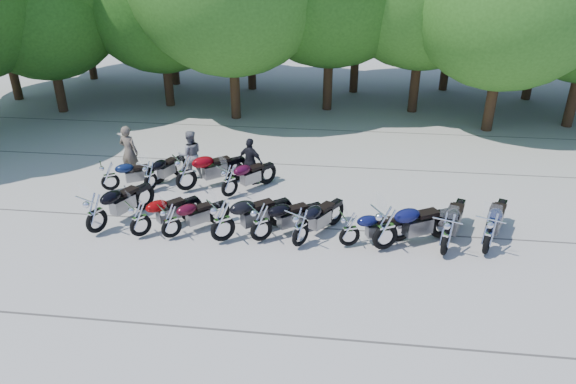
# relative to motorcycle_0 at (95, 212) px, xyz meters

# --- Properties ---
(ground) EXTENTS (90.00, 90.00, 0.00)m
(ground) POSITION_rel_motorcycle_0_xyz_m (5.20, -0.46, -0.69)
(ground) COLOR gray
(ground) RESTS_ON ground
(tree_1) EXTENTS (6.97, 6.97, 8.55)m
(tree_1) POSITION_rel_motorcycle_0_xyz_m (-6.84, 10.78, 4.37)
(tree_1) COLOR #3A2614
(tree_1) RESTS_ON ground
(motorcycle_0) EXTENTS (1.70, 2.52, 1.38)m
(motorcycle_0) POSITION_rel_motorcycle_0_xyz_m (0.00, 0.00, 0.00)
(motorcycle_0) COLOR black
(motorcycle_0) RESTS_ON ground
(motorcycle_1) EXTENTS (1.98, 2.03, 1.23)m
(motorcycle_1) POSITION_rel_motorcycle_0_xyz_m (1.27, -0.04, -0.07)
(motorcycle_1) COLOR #790405
(motorcycle_1) RESTS_ON ground
(motorcycle_2) EXTENTS (1.92, 1.86, 1.16)m
(motorcycle_2) POSITION_rel_motorcycle_0_xyz_m (2.13, -0.02, -0.11)
(motorcycle_2) COLOR #3D0815
(motorcycle_2) RESTS_ON ground
(motorcycle_3) EXTENTS (2.42, 2.14, 1.41)m
(motorcycle_3) POSITION_rel_motorcycle_0_xyz_m (3.57, -0.05, 0.02)
(motorcycle_3) COLOR black
(motorcycle_3) RESTS_ON ground
(motorcycle_4) EXTENTS (2.25, 1.90, 1.29)m
(motorcycle_4) POSITION_rel_motorcycle_0_xyz_m (4.59, 0.09, -0.04)
(motorcycle_4) COLOR black
(motorcycle_4) RESTS_ON ground
(motorcycle_5) EXTENTS (1.79, 2.27, 1.28)m
(motorcycle_5) POSITION_rel_motorcycle_0_xyz_m (5.66, -0.03, -0.05)
(motorcycle_5) COLOR black
(motorcycle_5) RESTS_ON ground
(motorcycle_6) EXTENTS (2.12, 1.28, 1.15)m
(motorcycle_6) POSITION_rel_motorcycle_0_xyz_m (6.95, 0.12, -0.11)
(motorcycle_6) COLOR #0C1139
(motorcycle_6) RESTS_ON ground
(motorcycle_7) EXTENTS (2.62, 1.93, 1.45)m
(motorcycle_7) POSITION_rel_motorcycle_0_xyz_m (7.87, 0.04, 0.04)
(motorcycle_7) COLOR #0D113D
(motorcycle_7) RESTS_ON ground
(motorcycle_8) EXTENTS (1.53, 2.51, 1.36)m
(motorcycle_8) POSITION_rel_motorcycle_0_xyz_m (9.41, -0.00, -0.01)
(motorcycle_8) COLOR black
(motorcycle_8) RESTS_ON ground
(motorcycle_9) EXTENTS (1.63, 2.49, 1.36)m
(motorcycle_9) POSITION_rel_motorcycle_0_xyz_m (10.49, 0.18, -0.01)
(motorcycle_9) COLOR black
(motorcycle_9) RESTS_ON ground
(motorcycle_10) EXTENTS (2.07, 1.55, 1.15)m
(motorcycle_10) POSITION_rel_motorcycle_0_xyz_m (-0.79, 2.62, -0.11)
(motorcycle_10) COLOR #0D193C
(motorcycle_10) RESTS_ON ground
(motorcycle_11) EXTENTS (1.30, 2.15, 1.17)m
(motorcycle_11) POSITION_rel_motorcycle_0_xyz_m (0.50, 2.80, -0.11)
(motorcycle_11) COLOR black
(motorcycle_11) RESTS_ON ground
(motorcycle_12) EXTENTS (2.46, 2.15, 1.42)m
(motorcycle_12) POSITION_rel_motorcycle_0_xyz_m (1.68, 2.88, 0.02)
(motorcycle_12) COLOR maroon
(motorcycle_12) RESTS_ON ground
(motorcycle_13) EXTENTS (1.92, 2.11, 1.24)m
(motorcycle_13) POSITION_rel_motorcycle_0_xyz_m (3.15, 2.63, -0.07)
(motorcycle_13) COLOR #3A081F
(motorcycle_13) RESTS_ON ground
(rider_0) EXTENTS (0.75, 0.58, 1.84)m
(rider_0) POSITION_rel_motorcycle_0_xyz_m (-0.59, 3.87, 0.23)
(rider_0) COLOR brown
(rider_0) RESTS_ON ground
(rider_1) EXTENTS (1.01, 0.91, 1.70)m
(rider_1) POSITION_rel_motorcycle_0_xyz_m (1.51, 4.03, 0.16)
(rider_1) COLOR gray
(rider_1) RESTS_ON ground
(rider_2) EXTENTS (1.02, 0.74, 1.60)m
(rider_2) POSITION_rel_motorcycle_0_xyz_m (3.63, 3.78, 0.11)
(rider_2) COLOR black
(rider_2) RESTS_ON ground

